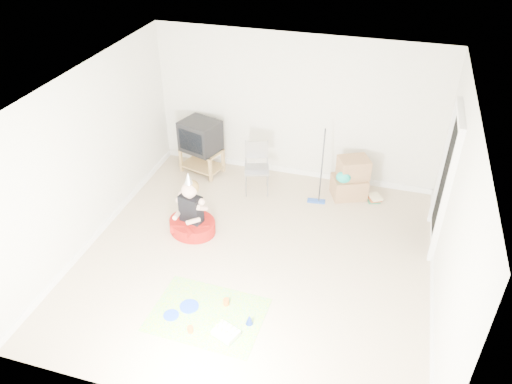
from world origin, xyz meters
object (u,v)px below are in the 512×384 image
(cardboard_boxes, at_px, (350,179))
(seated_woman, at_px, (192,219))
(tv_stand, at_px, (202,158))
(folding_chair, at_px, (257,169))
(birthday_cake, at_px, (226,333))
(crt_tv, at_px, (200,136))

(cardboard_boxes, distance_m, seated_woman, 2.79)
(tv_stand, xyz_separation_m, folding_chair, (1.16, -0.37, 0.17))
(tv_stand, distance_m, cardboard_boxes, 2.73)
(cardboard_boxes, distance_m, birthday_cake, 3.66)
(seated_woman, relative_size, birthday_cake, 3.02)
(cardboard_boxes, bearing_deg, folding_chair, -168.47)
(crt_tv, bearing_deg, tv_stand, 18.02)
(crt_tv, distance_m, cardboard_boxes, 2.76)
(tv_stand, relative_size, cardboard_boxes, 1.15)
(folding_chair, xyz_separation_m, seated_woman, (-0.64, -1.37, -0.21))
(crt_tv, distance_m, folding_chair, 1.25)
(crt_tv, relative_size, cardboard_boxes, 0.90)
(tv_stand, height_order, folding_chair, folding_chair)
(cardboard_boxes, bearing_deg, birthday_cake, -106.47)
(tv_stand, relative_size, crt_tv, 1.28)
(birthday_cake, bearing_deg, seated_woman, 123.18)
(seated_woman, xyz_separation_m, birthday_cake, (1.18, -1.81, -0.19))
(tv_stand, xyz_separation_m, seated_woman, (0.52, -1.74, -0.04))
(crt_tv, distance_m, seated_woman, 1.88)
(crt_tv, bearing_deg, folding_chair, 0.55)
(folding_chair, height_order, birthday_cake, folding_chair)
(tv_stand, relative_size, birthday_cake, 2.32)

